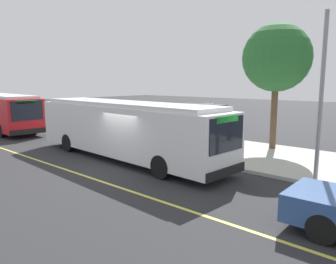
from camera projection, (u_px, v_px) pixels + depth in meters
name	position (u px, v px, depth m)	size (l,w,h in m)	color
ground_plane	(126.00, 166.00, 15.30)	(120.00, 120.00, 0.00)	#2B2B2D
sidewalk_curb	(201.00, 146.00, 19.71)	(44.00, 6.40, 0.15)	#B7B2A8
lane_stripe_center	(86.00, 176.00, 13.68)	(36.00, 0.14, 0.01)	#E0D64C
transit_bus_main	(125.00, 128.00, 16.59)	(12.66, 3.14, 2.95)	white
transit_bus_second	(3.00, 111.00, 26.14)	(10.67, 3.39, 2.95)	red
bus_shelter	(198.00, 116.00, 19.64)	(2.90, 1.60, 2.48)	#333338
waiting_bench	(204.00, 138.00, 19.48)	(1.60, 0.48, 0.95)	brown
route_sign_post	(209.00, 123.00, 15.99)	(0.44, 0.08, 2.80)	#333338
pedestrian_commuter	(161.00, 130.00, 19.10)	(0.24, 0.40, 1.69)	#282D47
street_tree_near_shelter	(277.00, 58.00, 18.04)	(3.78, 3.78, 7.02)	brown
utility_pole	(321.00, 98.00, 12.23)	(0.16, 0.16, 6.40)	gray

